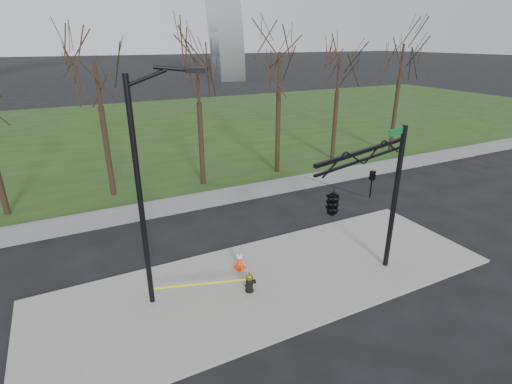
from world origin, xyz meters
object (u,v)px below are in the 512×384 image
street_light (145,181)px  traffic_signal_mast (347,195)px  fire_hydrant (250,283)px  traffic_cone (240,260)px

street_light → traffic_signal_mast: bearing=-8.6°
fire_hydrant → street_light: street_light is taller
traffic_cone → traffic_signal_mast: 5.53m
fire_hydrant → traffic_signal_mast: bearing=-41.2°
fire_hydrant → traffic_cone: (0.32, 1.60, 0.03)m
fire_hydrant → street_light: size_ratio=0.10×
fire_hydrant → traffic_signal_mast: traffic_signal_mast is taller
traffic_cone → traffic_signal_mast: traffic_signal_mast is taller
street_light → traffic_signal_mast: street_light is taller
traffic_cone → street_light: 5.50m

